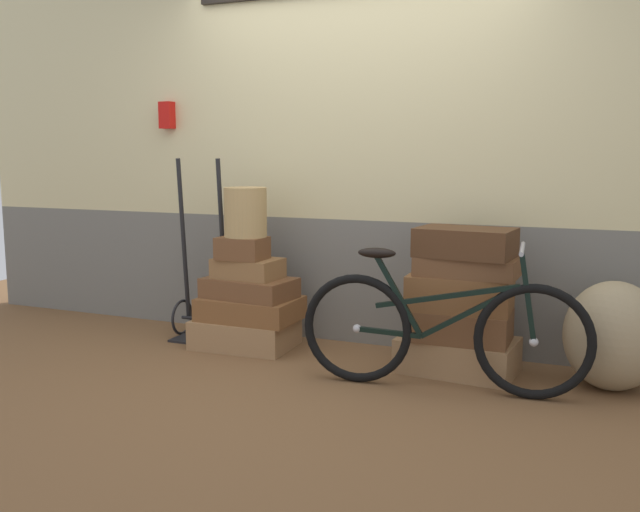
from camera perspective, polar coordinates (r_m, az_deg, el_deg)
ground at (r=4.36m, az=-0.88°, el=-9.82°), size 8.55×5.20×0.06m
station_building at (r=4.93m, az=3.23°, el=9.56°), size 6.55×0.74×2.86m
suitcase_0 at (r=4.91m, az=-6.11°, el=-6.23°), size 0.68×0.50×0.20m
suitcase_1 at (r=4.85m, az=-5.70°, el=-4.28°), size 0.66×0.44×0.15m
suitcase_2 at (r=4.83m, az=-5.77°, el=-2.59°), size 0.64×0.43×0.14m
suitcase_3 at (r=4.81m, az=-5.89°, el=-1.00°), size 0.46×0.33×0.14m
suitcase_4 at (r=4.76m, az=-6.35°, el=0.64°), size 0.32×0.24×0.15m
suitcase_5 at (r=4.42m, az=11.15°, el=-7.92°), size 0.73×0.50×0.21m
suitcase_6 at (r=4.33m, az=11.53°, el=-5.56°), size 0.57×0.38×0.18m
suitcase_7 at (r=4.31m, az=11.37°, el=-2.91°), size 0.62×0.41×0.21m
suitcase_8 at (r=4.28m, az=11.98°, el=-0.79°), size 0.60×0.39×0.12m
suitcase_9 at (r=4.24m, az=11.78°, el=1.09°), size 0.59×0.41×0.17m
wicker_basket at (r=4.75m, az=-6.10°, el=3.57°), size 0.29×0.29×0.33m
luggage_trolley at (r=5.13m, az=-9.56°, el=-3.20°), size 0.41×0.35×1.30m
burlap_sack at (r=4.29m, az=22.81°, el=-6.03°), size 0.55×0.47×0.63m
bicycle at (r=4.00m, az=9.85°, el=-6.05°), size 1.63×0.46×0.84m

